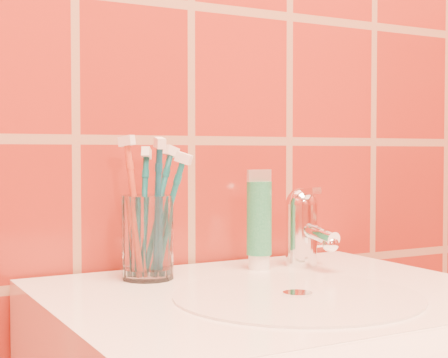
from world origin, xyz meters
TOP-DOWN VIEW (x-y plane):
  - wall_back at (0.00, 1.21)m, footprint 2.20×0.02m
  - glass_tumbler at (-0.11, 1.10)m, footprint 0.09×0.09m
  - toothpaste_tube at (0.06, 1.10)m, footprint 0.04×0.04m
  - faucet at (0.14, 1.09)m, footprint 0.05×0.11m
  - toothbrush_0 at (-0.13, 1.11)m, footprint 0.07×0.09m
  - toothbrush_1 at (-0.11, 1.13)m, footprint 0.11×0.13m
  - toothbrush_2 at (-0.09, 1.09)m, footprint 0.12×0.12m
  - toothbrush_3 at (-0.11, 1.09)m, footprint 0.04×0.09m
  - toothbrush_4 at (-0.09, 1.12)m, footprint 0.11×0.10m

SIDE VIEW (x-z plane):
  - glass_tumbler at x=-0.11m, z-range 0.85..0.96m
  - faucet at x=0.14m, z-range 0.85..0.97m
  - toothpaste_tube at x=0.06m, z-range 0.85..0.99m
  - toothbrush_2 at x=-0.09m, z-range 0.84..1.03m
  - toothbrush_1 at x=-0.11m, z-range 0.84..1.04m
  - toothbrush_4 at x=-0.09m, z-range 0.84..1.04m
  - toothbrush_3 at x=-0.11m, z-range 0.84..1.05m
  - toothbrush_0 at x=-0.13m, z-range 0.84..1.05m
  - wall_back at x=0.00m, z-range 0.00..2.50m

